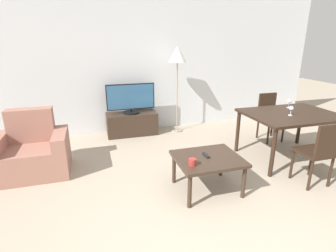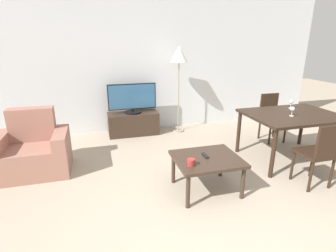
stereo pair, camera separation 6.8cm
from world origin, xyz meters
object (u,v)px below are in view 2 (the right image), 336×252
object	(u,v)px
remote_primary	(205,156)
armchair	(33,152)
tv_stand	(133,123)
cup_white_near	(191,162)
coffee_table	(207,162)
dining_chair_far	(271,114)
tv	(132,99)
dining_chair_near	(320,152)
floor_lamp	(179,58)
dining_table	(292,119)
wine_glass_left	(292,110)
wine_glass_center	(291,102)

from	to	relation	value
remote_primary	armchair	bearing A→B (deg)	153.52
tv_stand	cup_white_near	xyz separation A→B (m)	(0.31, -2.49, 0.28)
remote_primary	coffee_table	bearing A→B (deg)	-76.64
dining_chair_far	remote_primary	xyz separation A→B (m)	(-1.90, -1.30, -0.03)
coffee_table	tv_stand	bearing A→B (deg)	103.97
tv_stand	tv	xyz separation A→B (m)	(0.00, -0.00, 0.51)
armchair	tv	distance (m)	2.07
dining_chair_near	floor_lamp	xyz separation A→B (m)	(-1.05, 2.58, 1.00)
tv	coffee_table	world-z (taller)	tv
dining_chair_near	floor_lamp	distance (m)	2.96
floor_lamp	cup_white_near	size ratio (longest dim) A/B	18.69
armchair	remote_primary	distance (m)	2.46
coffee_table	cup_white_near	xyz separation A→B (m)	(-0.27, -0.15, 0.10)
dining_table	cup_white_near	xyz separation A→B (m)	(-1.92, -0.67, -0.18)
coffee_table	dining_table	bearing A→B (deg)	17.46
dining_chair_near	remote_primary	bearing A→B (deg)	166.32
dining_chair_far	wine_glass_left	size ratio (longest dim) A/B	6.02
dining_table	wine_glass_left	xyz separation A→B (m)	(-0.12, -0.10, 0.18)
dining_chair_near	floor_lamp	size ratio (longest dim) A/B	0.51
floor_lamp	wine_glass_left	size ratio (longest dim) A/B	11.84
armchair	dining_table	distance (m)	3.92
coffee_table	cup_white_near	distance (m)	0.32
tv_stand	tv	distance (m)	0.51
tv	dining_chair_far	size ratio (longest dim) A/B	1.07
armchair	floor_lamp	world-z (taller)	floor_lamp
remote_primary	tv_stand	bearing A→B (deg)	103.98
armchair	cup_white_near	world-z (taller)	armchair
tv_stand	wine_glass_center	distance (m)	2.93
remote_primary	cup_white_near	size ratio (longest dim) A/B	1.62
armchair	remote_primary	world-z (taller)	armchair
tv_stand	dining_table	world-z (taller)	dining_table
tv	dining_chair_far	xyz separation A→B (m)	(2.48, -1.00, -0.24)
dining_table	tv	bearing A→B (deg)	140.75
remote_primary	wine_glass_left	size ratio (longest dim) A/B	1.03
armchair	cup_white_near	xyz separation A→B (m)	(1.93, -1.28, 0.19)
coffee_table	armchair	bearing A→B (deg)	152.79
dining_chair_far	dining_chair_near	bearing A→B (deg)	-106.60
wine_glass_left	remote_primary	bearing A→B (deg)	-166.19
remote_primary	wine_glass_center	world-z (taller)	wine_glass_center
tv	dining_chair_far	world-z (taller)	tv
dining_chair_far	remote_primary	size ratio (longest dim) A/B	5.86
floor_lamp	armchair	bearing A→B (deg)	-155.86
armchair	dining_chair_near	bearing A→B (deg)	-21.72
remote_primary	wine_glass_center	distance (m)	2.04
wine_glass_left	wine_glass_center	size ratio (longest dim) A/B	1.00
dining_chair_near	remote_primary	distance (m)	1.46
tv	floor_lamp	distance (m)	1.21
dining_chair_far	cup_white_near	xyz separation A→B (m)	(-2.16, -1.49, -0.00)
armchair	wine_glass_center	size ratio (longest dim) A/B	6.74
coffee_table	dining_chair_near	size ratio (longest dim) A/B	0.92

